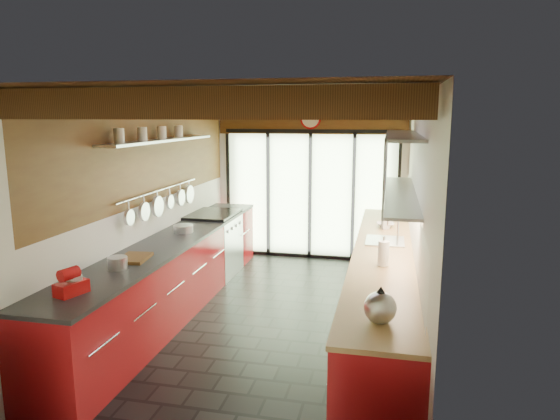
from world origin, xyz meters
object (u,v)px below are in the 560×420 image
object	(u,v)px
paper_towel	(383,254)
soap_bottle	(386,222)
bowl	(385,225)
kettle	(380,306)
stand_mixer	(72,283)

from	to	relation	value
paper_towel	soap_bottle	size ratio (longest dim) A/B	1.51
paper_towel	bowl	size ratio (longest dim) A/B	1.28
kettle	soap_bottle	xyz separation A→B (m)	(-0.00, 3.10, -0.02)
stand_mixer	kettle	xyz separation A→B (m)	(2.54, -0.02, 0.03)
soap_bottle	paper_towel	bearing A→B (deg)	-90.00
stand_mixer	bowl	bearing A→B (deg)	51.57
stand_mixer	paper_towel	distance (m)	2.89
soap_bottle	bowl	world-z (taller)	soap_bottle
stand_mixer	bowl	size ratio (longest dim) A/B	1.25
kettle	soap_bottle	world-z (taller)	kettle
kettle	paper_towel	world-z (taller)	paper_towel
kettle	bowl	world-z (taller)	kettle
stand_mixer	soap_bottle	bearing A→B (deg)	50.45
soap_bottle	bowl	distance (m)	0.14
stand_mixer	soap_bottle	size ratio (longest dim) A/B	1.48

